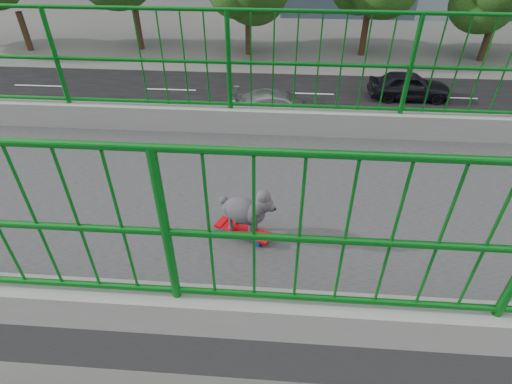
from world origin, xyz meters
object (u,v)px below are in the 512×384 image
(car_5, at_px, (151,236))
(car_3, at_px, (281,107))
(car_4, at_px, (409,86))
(car_0, at_px, (447,250))
(skateboard, at_px, (243,231))
(poodle, at_px, (246,210))
(car_1, at_px, (105,173))

(car_5, bearing_deg, car_3, 157.86)
(car_3, xyz_separation_m, car_4, (-3.20, 6.99, 0.01))
(car_0, bearing_deg, skateboard, -39.89)
(car_3, height_order, car_4, car_4)
(skateboard, height_order, poodle, poodle)
(poodle, xyz_separation_m, car_5, (-6.50, -3.73, -6.62))
(car_4, height_order, car_5, car_4)
(poodle, xyz_separation_m, car_1, (-9.70, -6.42, -6.56))
(car_0, relative_size, car_1, 0.92)
(skateboard, relative_size, car_4, 0.12)
(skateboard, height_order, car_0, skateboard)
(skateboard, xyz_separation_m, car_4, (-19.29, 7.19, -6.31))
(poodle, relative_size, car_4, 0.11)
(car_1, bearing_deg, skateboard, 33.43)
(car_4, distance_m, car_5, 16.81)
(skateboard, distance_m, poodle, 0.25)
(car_0, bearing_deg, car_5, -90.00)
(car_4, bearing_deg, car_5, 139.60)
(poodle, bearing_deg, car_3, -157.49)
(skateboard, relative_size, car_3, 0.10)
(skateboard, relative_size, poodle, 1.07)
(car_3, bearing_deg, skateboard, 179.28)
(car_1, bearing_deg, car_4, 125.24)
(car_5, bearing_deg, car_4, 139.60)
(car_5, bearing_deg, car_1, -139.90)
(poodle, height_order, car_5, poodle)
(car_5, bearing_deg, skateboard, 29.70)
(car_1, distance_m, car_4, 16.64)
(car_0, relative_size, car_5, 1.01)
(car_4, bearing_deg, car_3, 114.61)
(car_0, height_order, car_4, car_4)
(poodle, distance_m, car_0, 10.72)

